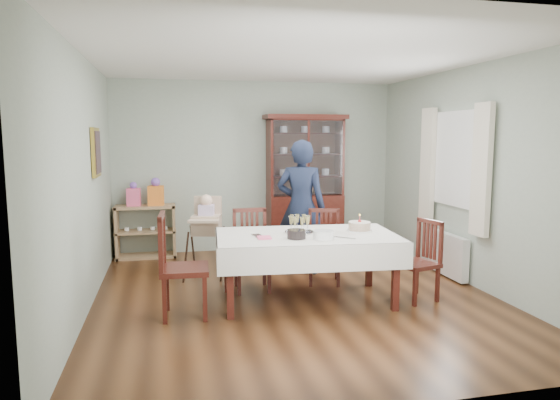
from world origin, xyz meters
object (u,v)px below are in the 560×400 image
object	(u,v)px
chair_far_left	(252,266)
gift_bag_orange	(156,193)
china_cabinet	(305,181)
chair_far_right	(324,261)
sideboard	(146,231)
woman	(301,207)
high_chair	(207,245)
birthday_cake	(359,227)
chair_end_left	(183,286)
chair_end_right	(417,276)
gift_bag_pink	(134,195)
dining_table	(307,267)
champagne_tray	(299,228)

from	to	relation	value
chair_far_left	gift_bag_orange	xyz separation A→B (m)	(-1.14, 1.93, 0.70)
china_cabinet	chair_far_right	bearing A→B (deg)	-97.85
sideboard	woman	world-z (taller)	woman
high_chair	birthday_cake	size ratio (longest dim) A/B	3.77
china_cabinet	sideboard	xyz separation A→B (m)	(-2.50, 0.02, -0.72)
chair_end_left	woman	bearing A→B (deg)	-46.55
sideboard	chair_end_right	size ratio (longest dim) A/B	1.00
chair_end_left	gift_bag_orange	xyz separation A→B (m)	(-0.31, 2.66, 0.67)
china_cabinet	gift_bag_orange	world-z (taller)	china_cabinet
gift_bag_pink	gift_bag_orange	bearing A→B (deg)	0.00
dining_table	china_cabinet	world-z (taller)	china_cabinet
china_cabinet	birthday_cake	size ratio (longest dim) A/B	7.51
chair_far_left	high_chair	size ratio (longest dim) A/B	0.88
china_cabinet	chair_end_left	world-z (taller)	china_cabinet
dining_table	high_chair	xyz separation A→B (m)	(-1.01, 1.20, 0.04)
sideboard	chair_far_right	size ratio (longest dim) A/B	0.98
birthday_cake	gift_bag_orange	world-z (taller)	gift_bag_orange
champagne_tray	gift_bag_pink	size ratio (longest dim) A/B	0.91
dining_table	woman	bearing A→B (deg)	78.09
chair_far_left	gift_bag_pink	world-z (taller)	gift_bag_pink
birthday_cake	gift_bag_pink	distance (m)	3.59
china_cabinet	gift_bag_pink	bearing A→B (deg)	179.97
chair_far_right	high_chair	distance (m)	1.54
china_cabinet	chair_far_left	size ratio (longest dim) A/B	2.26
high_chair	gift_bag_pink	bearing A→B (deg)	141.67
birthday_cake	gift_bag_pink	xyz separation A→B (m)	(-2.63, 2.43, 0.15)
gift_bag_orange	chair_end_left	bearing A→B (deg)	-83.38
dining_table	china_cabinet	size ratio (longest dim) A/B	0.96
sideboard	woman	distance (m)	2.52
chair_end_right	china_cabinet	bearing A→B (deg)	176.91
woman	high_chair	bearing A→B (deg)	20.72
sideboard	gift_bag_pink	world-z (taller)	gift_bag_pink
china_cabinet	gift_bag_orange	bearing A→B (deg)	179.96
chair_far_right	birthday_cake	distance (m)	0.83
china_cabinet	gift_bag_orange	xyz separation A→B (m)	(-2.33, 0.00, -0.14)
high_chair	gift_bag_orange	world-z (taller)	gift_bag_orange
chair_end_right	gift_bag_pink	distance (m)	4.27
china_cabinet	high_chair	distance (m)	2.21
sideboard	chair_end_right	world-z (taller)	chair_end_right
dining_table	birthday_cake	bearing A→B (deg)	3.61
chair_end_right	gift_bag_pink	bearing A→B (deg)	-144.99
chair_end_right	birthday_cake	world-z (taller)	birthday_cake
sideboard	high_chair	bearing A→B (deg)	-57.33
chair_far_right	gift_bag_pink	bearing A→B (deg)	157.81
woman	high_chair	distance (m)	1.35
chair_far_left	chair_end_left	xyz separation A→B (m)	(-0.84, -0.73, 0.03)
chair_far_right	champagne_tray	xyz separation A→B (m)	(-0.47, -0.54, 0.55)
sideboard	birthday_cake	world-z (taller)	birthday_cake
chair_end_left	gift_bag_orange	distance (m)	2.76
high_chair	chair_end_left	bearing A→B (deg)	-90.35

